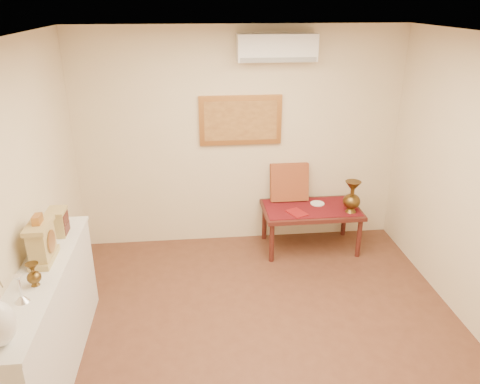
{
  "coord_description": "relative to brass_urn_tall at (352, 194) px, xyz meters",
  "views": [
    {
      "loc": [
        -0.59,
        -3.28,
        2.98
      ],
      "look_at": [
        -0.12,
        1.15,
        1.11
      ],
      "focal_mm": 35.0,
      "sensor_mm": 36.0,
      "label": 1
    }
  ],
  "objects": [
    {
      "name": "table_cloth",
      "position": [
        -0.45,
        0.17,
        -0.24
      ],
      "size": [
        1.14,
        0.59,
        0.01
      ],
      "primitive_type": "cube",
      "color": "#5F0F15",
      "rests_on": "low_table"
    },
    {
      "name": "plate",
      "position": [
        -0.34,
        0.27,
        -0.23
      ],
      "size": [
        0.18,
        0.18,
        0.01
      ],
      "primitive_type": "cylinder",
      "color": "white",
      "rests_on": "table_cloth"
    },
    {
      "name": "painting",
      "position": [
        -1.3,
        0.51,
        0.8
      ],
      "size": [
        1.0,
        0.06,
        0.6
      ],
      "color": "#B07438",
      "rests_on": "wall_back"
    },
    {
      "name": "wooden_chest",
      "position": [
        -3.12,
        -1.06,
        0.31
      ],
      "size": [
        0.16,
        0.21,
        0.24
      ],
      "color": "tan",
      "rests_on": "display_ledge"
    },
    {
      "name": "display_ledge",
      "position": [
        -3.12,
        -1.71,
        -0.31
      ],
      "size": [
        0.37,
        2.02,
        0.98
      ],
      "color": "silver",
      "rests_on": "floor"
    },
    {
      "name": "candlestick",
      "position": [
        -3.13,
        -2.09,
        0.29
      ],
      "size": [
        0.1,
        0.1,
        0.21
      ],
      "primitive_type": null,
      "color": "silver",
      "rests_on": "display_ledge"
    },
    {
      "name": "ac_unit",
      "position": [
        -0.9,
        0.41,
        1.65
      ],
      "size": [
        0.9,
        0.25,
        0.3
      ],
      "color": "white",
      "rests_on": "wall_back"
    },
    {
      "name": "low_table",
      "position": [
        -0.45,
        0.17,
        -0.31
      ],
      "size": [
        1.2,
        0.7,
        0.55
      ],
      "color": "#491B16",
      "rests_on": "floor"
    },
    {
      "name": "mantel_clock",
      "position": [
        -3.12,
        -1.53,
        0.36
      ],
      "size": [
        0.17,
        0.36,
        0.41
      ],
      "color": "tan",
      "rests_on": "display_ledge"
    },
    {
      "name": "brass_urn_small",
      "position": [
        -3.1,
        -1.89,
        0.3
      ],
      "size": [
        0.11,
        0.11,
        0.24
      ],
      "primitive_type": null,
      "color": "brown",
      "rests_on": "display_ledge"
    },
    {
      "name": "floor",
      "position": [
        -1.3,
        -1.71,
        -0.8
      ],
      "size": [
        4.5,
        4.5,
        0.0
      ],
      "primitive_type": "plane",
      "color": "brown",
      "rests_on": "ground"
    },
    {
      "name": "menu",
      "position": [
        -0.66,
        0.02,
        -0.23
      ],
      "size": [
        0.27,
        0.3,
        0.01
      ],
      "primitive_type": "cube",
      "rotation": [
        0.0,
        0.0,
        0.44
      ],
      "color": "maroon",
      "rests_on": "table_cloth"
    },
    {
      "name": "cushion",
      "position": [
        -0.68,
        0.44,
        0.0
      ],
      "size": [
        0.48,
        0.2,
        0.49
      ],
      "primitive_type": "cube",
      "rotation": [
        -0.21,
        0.0,
        0.0
      ],
      "color": "maroon",
      "rests_on": "table_cloth"
    },
    {
      "name": "wall_left",
      "position": [
        -3.3,
        -1.71,
        0.55
      ],
      "size": [
        0.02,
        4.5,
        2.7
      ],
      "primitive_type": "cube",
      "color": "beige",
      "rests_on": "ground"
    },
    {
      "name": "ceiling",
      "position": [
        -1.3,
        -1.71,
        1.9
      ],
      "size": [
        4.5,
        4.5,
        0.0
      ],
      "primitive_type": "plane",
      "rotation": [
        3.14,
        0.0,
        0.0
      ],
      "color": "silver",
      "rests_on": "ground"
    },
    {
      "name": "wall_back",
      "position": [
        -1.3,
        0.54,
        0.55
      ],
      "size": [
        4.0,
        0.02,
        2.7
      ],
      "primitive_type": "cube",
      "color": "beige",
      "rests_on": "ground"
    },
    {
      "name": "brass_urn_tall",
      "position": [
        0.0,
        0.0,
        0.0
      ],
      "size": [
        0.21,
        0.21,
        0.48
      ],
      "primitive_type": null,
      "color": "brown",
      "rests_on": "table_cloth"
    }
  ]
}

